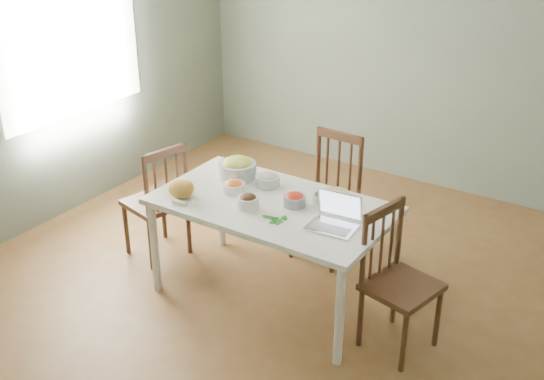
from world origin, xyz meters
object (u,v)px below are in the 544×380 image
Objects in this scene: chair_right at (402,284)px; bread_boule at (181,189)px; chair_far at (325,199)px; bowl_squash at (237,168)px; chair_left at (155,200)px; laptop at (332,214)px; dining_table at (272,250)px.

bread_boule is (-1.63, -0.24, 0.35)m from chair_right.
chair_far is 1.25m from chair_right.
chair_far is 3.59× the size of bowl_squash.
chair_left is at bearing -163.45° from bowl_squash.
laptop is at bearing 111.63° from chair_right.
chair_far reaches higher than chair_right.
laptop is (1.14, 0.17, 0.05)m from bread_boule.
chair_right is (2.18, -0.03, -0.00)m from chair_left.
dining_table is 1.70× the size of chair_right.
bread_boule is (-0.64, -1.00, 0.33)m from chair_far.
chair_right is at bearing -34.49° from chair_far.
chair_left is (-1.18, -0.73, -0.02)m from chair_far.
dining_table is 5.82× the size of bowl_squash.
bread_boule is at bearing -107.19° from bowl_squash.
laptop is at bearing 8.57° from bread_boule.
bowl_squash reaches higher than dining_table.
laptop is (1.68, -0.11, 0.40)m from chair_left.
laptop is at bearing 99.54° from chair_left.
chair_far is at bearing 57.63° from bread_boule.
chair_left is 5.26× the size of bread_boule.
chair_right is at bearing 8.50° from bread_boule.
chair_far is at bearing 134.79° from chair_left.
chair_right is 1.55m from bowl_squash.
chair_right is (1.03, -0.03, 0.10)m from dining_table.
chair_right reaches higher than bowl_squash.
bowl_squash is 0.91× the size of laptop.
laptop is (0.50, -0.83, 0.38)m from chair_far.
chair_far reaches higher than bowl_squash.
chair_far reaches higher than chair_left.
bread_boule reaches higher than dining_table.
bowl_squash is (0.69, 0.21, 0.37)m from chair_left.
laptop is (0.53, -0.10, 0.50)m from dining_table.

